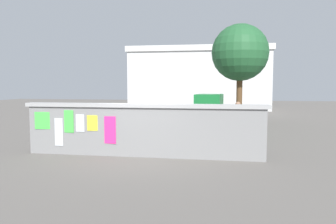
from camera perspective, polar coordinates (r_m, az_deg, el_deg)
ground at (r=18.46m, az=1.61°, el=-2.39°), size 60.00×60.00×0.00m
poster_wall at (r=10.56m, az=-4.54°, el=-3.04°), size 7.89×0.42×1.70m
auto_rickshaw_truck at (r=16.06m, az=3.61°, el=-0.25°), size 3.74×1.89×1.85m
motorcycle at (r=13.83m, az=-14.07°, el=-3.03°), size 1.90×0.56×0.87m
bicycle_near at (r=12.31m, az=7.49°, el=-4.35°), size 1.71×0.44×0.95m
bicycle_far at (r=12.19m, az=-4.85°, el=-4.42°), size 1.68×0.52×0.95m
person_walking at (r=13.63m, az=12.00°, el=-0.89°), size 0.46×0.46×1.62m
tree_roadside at (r=20.20m, az=12.39°, el=9.97°), size 3.36×3.36×5.88m
building_background at (r=31.53m, az=5.47°, el=5.86°), size 13.08×5.13×5.77m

